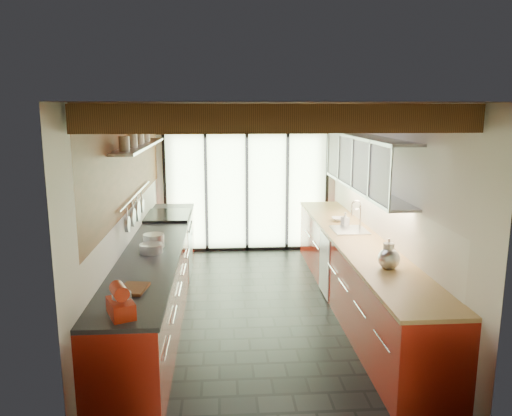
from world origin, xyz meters
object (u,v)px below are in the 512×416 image
kettle (389,257)px  paper_towel (388,256)px  soap_bottle (345,219)px  bowl (339,219)px  stand_mixer (121,303)px

kettle → paper_towel: paper_towel is taller
soap_bottle → kettle: bearing=-90.0°
paper_towel → soap_bottle: bearing=90.0°
paper_towel → bowl: paper_towel is taller
paper_towel → kettle: bearing=-90.0°
stand_mixer → kettle: size_ratio=1.11×
stand_mixer → soap_bottle: bearing=48.5°
stand_mixer → soap_bottle: stand_mixer is taller
paper_towel → stand_mixer: bearing=-157.7°
stand_mixer → bowl: bearing=51.7°
stand_mixer → kettle: 2.74m
stand_mixer → paper_towel: bearing=22.3°
kettle → bowl: 2.19m
kettle → paper_towel: 0.02m
stand_mixer → soap_bottle: (2.54, 2.87, -0.01)m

